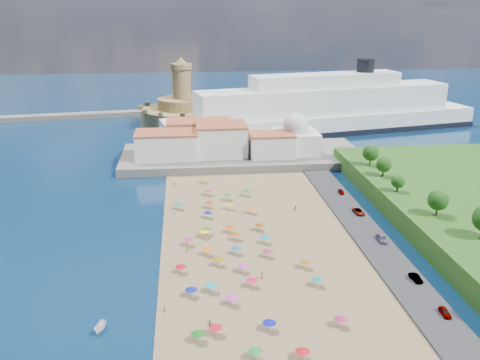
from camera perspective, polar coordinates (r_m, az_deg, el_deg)
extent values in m
plane|color=#071938|center=(133.28, -0.57, -6.69)|extent=(700.00, 700.00, 0.00)
cube|color=#59544C|center=(202.02, 0.24, 2.56)|extent=(90.00, 36.00, 3.00)
cube|color=#59544C|center=(234.80, -6.08, 4.62)|extent=(18.00, 70.00, 2.40)
cube|color=silver|center=(195.54, -7.83, 3.67)|extent=(22.00, 14.00, 9.00)
cube|color=silver|center=(197.60, -2.01, 4.28)|extent=(18.00, 16.00, 11.00)
cube|color=silver|center=(196.19, 3.35, 3.71)|extent=(16.00, 12.00, 8.00)
cube|color=silver|center=(208.98, -4.44, 4.88)|extent=(24.00, 14.00, 10.00)
cube|color=silver|center=(201.83, 5.97, 4.06)|extent=(16.00, 16.00, 8.00)
sphere|color=silver|center=(200.45, 6.03, 5.72)|extent=(10.00, 10.00, 10.00)
cylinder|color=silver|center=(199.67, 6.06, 6.78)|extent=(1.20, 1.20, 1.60)
cylinder|color=#A58952|center=(263.49, -6.14, 6.74)|extent=(40.00, 40.00, 8.00)
cylinder|color=#A58952|center=(262.28, -6.18, 8.13)|extent=(24.00, 24.00, 5.00)
cylinder|color=#A58952|center=(260.79, -6.26, 10.19)|extent=(9.00, 9.00, 14.00)
cylinder|color=#A58952|center=(259.77, -6.32, 11.98)|extent=(10.40, 10.40, 2.40)
cone|color=#A58952|center=(259.50, -6.34, 12.57)|extent=(6.00, 6.00, 3.00)
cube|color=black|center=(250.07, 8.89, 5.34)|extent=(150.40, 52.72, 2.40)
cube|color=white|center=(249.38, 8.93, 6.07)|extent=(149.34, 52.12, 8.88)
cube|color=white|center=(247.43, 9.05, 8.42)|extent=(119.55, 42.08, 11.85)
cube|color=white|center=(246.10, 9.15, 10.45)|extent=(70.46, 27.93, 5.92)
cylinder|color=black|center=(254.97, 13.26, 11.81)|extent=(7.90, 7.90, 5.92)
cylinder|color=gray|center=(149.88, 1.27, -3.26)|extent=(0.07, 0.07, 2.00)
cone|color=#FF5D0B|center=(149.56, 1.27, -2.94)|extent=(2.50, 2.50, 0.60)
cylinder|color=gray|center=(146.99, -3.45, -3.73)|extent=(0.07, 0.07, 2.00)
cone|color=#0A198E|center=(146.65, -3.46, -3.41)|extent=(2.50, 2.50, 0.60)
cylinder|color=gray|center=(131.80, 2.70, -6.41)|extent=(0.07, 0.07, 2.00)
cone|color=#107B98|center=(131.43, 2.71, -6.06)|extent=(2.50, 2.50, 0.60)
cylinder|color=gray|center=(136.83, -3.55, -5.46)|extent=(0.07, 0.07, 2.00)
cone|color=#227314|center=(136.47, -3.56, -5.12)|extent=(2.50, 2.50, 0.60)
cylinder|color=gray|center=(138.86, 2.07, -5.07)|extent=(0.07, 0.07, 2.00)
cone|color=#7F3A0B|center=(138.51, 2.08, -4.73)|extent=(2.50, 2.50, 0.60)
cylinder|color=gray|center=(92.76, 1.64, -18.11)|extent=(0.07, 0.07, 2.00)
cone|color=#167D32|center=(92.23, 1.64, -17.66)|extent=(2.50, 2.50, 0.60)
cylinder|color=gray|center=(135.11, -3.88, -5.79)|extent=(0.07, 0.07, 2.00)
cone|color=yellow|center=(134.74, -3.89, -5.44)|extent=(2.50, 2.50, 0.60)
cylinder|color=gray|center=(99.66, 3.15, -15.26)|extent=(0.07, 0.07, 2.00)
cone|color=#0C0EA5|center=(99.16, 3.16, -14.83)|extent=(2.50, 2.50, 0.60)
cylinder|color=gray|center=(118.80, -6.34, -9.43)|extent=(0.07, 0.07, 2.00)
cone|color=#A80D18|center=(118.39, -6.36, -9.04)|extent=(2.50, 2.50, 0.60)
cylinder|color=gray|center=(97.00, -4.50, -16.34)|extent=(0.07, 0.07, 2.00)
cone|color=#126515|center=(96.49, -4.51, -15.90)|extent=(2.50, 2.50, 0.60)
cylinder|color=gray|center=(175.58, -3.85, -0.02)|extent=(0.07, 0.07, 2.00)
cone|color=#A1840E|center=(175.30, -3.85, 0.26)|extent=(2.50, 2.50, 0.60)
cylinder|color=gray|center=(111.07, -3.10, -11.44)|extent=(0.07, 0.07, 2.00)
cone|color=teal|center=(110.63, -3.11, -11.04)|extent=(2.50, 2.50, 0.60)
cylinder|color=gray|center=(98.39, -2.61, -15.74)|extent=(0.07, 0.07, 2.00)
cone|color=red|center=(97.89, -2.62, -15.31)|extent=(2.50, 2.50, 0.60)
cylinder|color=gray|center=(137.58, -1.06, -5.29)|extent=(0.07, 0.07, 2.00)
cone|color=#CC4209|center=(137.23, -1.06, -4.95)|extent=(2.50, 2.50, 0.60)
cylinder|color=gray|center=(164.01, -3.42, -1.35)|extent=(0.07, 0.07, 2.00)
cone|color=#9A2151|center=(163.71, -3.43, -1.05)|extent=(2.50, 2.50, 0.60)
cylinder|color=gray|center=(102.15, 10.66, -14.67)|extent=(0.07, 0.07, 2.00)
cone|color=#99204D|center=(101.67, 10.69, -14.24)|extent=(2.50, 2.50, 0.60)
cylinder|color=gray|center=(125.98, -3.49, -7.65)|extent=(0.07, 0.07, 2.00)
cone|color=orange|center=(125.59, -3.50, -7.28)|extent=(2.50, 2.50, 0.60)
cylinder|color=gray|center=(133.52, -0.38, -6.05)|extent=(0.07, 0.07, 2.00)
cone|color=#9B520E|center=(133.15, -0.38, -5.70)|extent=(2.50, 2.50, 0.60)
cylinder|color=gray|center=(154.20, -3.35, -2.65)|extent=(0.07, 0.07, 2.00)
cone|color=red|center=(153.88, -3.35, -2.34)|extent=(2.50, 2.50, 0.60)
cylinder|color=gray|center=(153.83, -6.54, -2.80)|extent=(0.07, 0.07, 2.00)
cone|color=#0E7082|center=(153.51, -6.55, -2.48)|extent=(2.50, 2.50, 0.60)
cylinder|color=gray|center=(124.97, 2.96, -7.87)|extent=(0.07, 0.07, 2.00)
cone|color=#9B214E|center=(124.58, 2.96, -7.49)|extent=(2.50, 2.50, 0.60)
cylinder|color=gray|center=(112.79, 1.28, -10.92)|extent=(0.07, 0.07, 2.00)
cone|color=#D31050|center=(112.36, 1.29, -10.52)|extent=(2.50, 2.50, 0.60)
cylinder|color=gray|center=(109.85, -5.23, -11.86)|extent=(0.07, 0.07, 2.00)
cone|color=#0A198D|center=(109.40, -5.24, -11.45)|extent=(2.50, 2.50, 0.60)
cylinder|color=gray|center=(163.39, 0.65, -1.40)|extent=(0.07, 0.07, 2.00)
cone|color=#167D2A|center=(163.09, 0.65, -1.10)|extent=(2.50, 2.50, 0.60)
cylinder|color=gray|center=(120.94, 6.99, -8.93)|extent=(0.07, 0.07, 2.00)
cone|color=#9A5A0E|center=(120.53, 7.01, -8.55)|extent=(2.50, 2.50, 0.60)
cylinder|color=gray|center=(93.29, 6.68, -18.01)|extent=(0.07, 0.07, 2.00)
cone|color=red|center=(92.76, 6.70, -17.56)|extent=(2.50, 2.50, 0.60)
cylinder|color=gray|center=(114.21, 8.25, -10.73)|extent=(0.07, 0.07, 2.00)
cone|color=#0D747D|center=(113.78, 8.28, -10.33)|extent=(2.50, 2.50, 0.60)
cylinder|color=gray|center=(152.63, -1.10, -2.85)|extent=(0.07, 0.07, 2.00)
cone|color=#ECB60C|center=(152.31, -1.10, -2.53)|extent=(2.50, 2.50, 0.60)
cylinder|color=gray|center=(159.80, -1.39, -1.86)|extent=(0.07, 0.07, 2.00)
cone|color=#167B1B|center=(159.49, -1.39, -1.56)|extent=(2.50, 2.50, 0.60)
cylinder|color=gray|center=(118.37, 0.29, -9.42)|extent=(0.07, 0.07, 2.00)
cone|color=#C129A4|center=(117.96, 0.29, -9.03)|extent=(2.50, 2.50, 0.60)
cylinder|color=gray|center=(106.75, -0.89, -12.75)|extent=(0.07, 0.07, 2.00)
cone|color=#C52ABD|center=(106.29, -0.89, -12.33)|extent=(2.50, 2.50, 0.60)
cylinder|color=gray|center=(126.31, -0.37, -7.54)|extent=(0.07, 0.07, 2.00)
cone|color=#11649C|center=(125.92, -0.37, -7.17)|extent=(2.50, 2.50, 0.60)
cylinder|color=gray|center=(121.13, -2.30, -8.75)|extent=(0.07, 0.07, 2.00)
cone|color=#7E6B0B|center=(120.73, -2.31, -8.37)|extent=(2.50, 2.50, 0.60)
cylinder|color=gray|center=(131.23, -5.50, -6.60)|extent=(0.07, 0.07, 2.00)
cone|color=#B2266F|center=(130.86, -5.52, -6.24)|extent=(2.50, 2.50, 0.60)
imported|color=tan|center=(116.15, 2.37, -10.09)|extent=(0.99, 0.94, 1.71)
imported|color=tan|center=(155.96, -3.06, -2.48)|extent=(0.99, 0.95, 1.60)
imported|color=tan|center=(127.84, -5.73, -7.35)|extent=(0.87, 1.02, 1.85)
imported|color=tan|center=(149.08, -7.05, -3.60)|extent=(1.15, 0.83, 1.61)
imported|color=tan|center=(138.53, 2.12, -5.20)|extent=(0.61, 0.72, 1.69)
imported|color=tan|center=(166.29, 1.90, -1.11)|extent=(0.89, 1.19, 1.64)
imported|color=tan|center=(100.81, -3.25, -14.98)|extent=(1.29, 1.39, 1.56)
imported|color=tan|center=(152.30, 5.90, -3.03)|extent=(1.49, 1.68, 1.85)
imported|color=tan|center=(173.75, -7.01, -0.39)|extent=(0.78, 1.02, 1.61)
imported|color=tan|center=(105.39, -8.06, -13.47)|extent=(0.76, 0.75, 1.76)
imported|color=white|center=(103.05, -14.68, -14.99)|extent=(2.49, 4.19, 1.52)
imported|color=gray|center=(152.34, 12.54, -3.30)|extent=(2.64, 4.93, 1.32)
imported|color=gray|center=(136.63, 14.91, -6.04)|extent=(2.15, 5.03, 1.45)
imported|color=gray|center=(120.31, 18.24, -9.89)|extent=(1.83, 4.06, 1.29)
imported|color=gray|center=(167.42, 10.75, -1.22)|extent=(1.69, 3.64, 1.21)
imported|color=gray|center=(110.13, 21.02, -13.01)|extent=(1.61, 3.66, 1.23)
cylinder|color=#382314|center=(142.12, 20.26, -3.00)|extent=(0.50, 0.50, 2.87)
sphere|color=#14380F|center=(141.25, 20.37, -2.03)|extent=(5.16, 5.16, 5.16)
cylinder|color=#382314|center=(156.46, 16.44, -0.82)|extent=(0.50, 0.50, 2.15)
sphere|color=#14380F|center=(155.86, 16.51, -0.15)|extent=(3.86, 3.86, 3.86)
cylinder|color=#382314|center=(169.36, 15.02, 0.84)|extent=(0.50, 0.50, 2.62)
sphere|color=#14380F|center=(168.70, 15.09, 1.60)|extent=(4.71, 4.71, 4.71)
cylinder|color=#382314|center=(179.86, 13.72, 2.01)|extent=(0.50, 0.50, 2.97)
sphere|color=#14380F|center=(179.15, 13.78, 2.84)|extent=(5.35, 5.35, 5.35)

